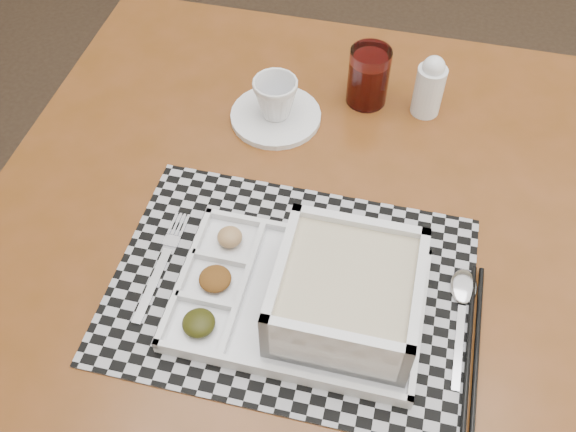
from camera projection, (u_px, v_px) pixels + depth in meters
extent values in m
plane|color=black|center=(461.00, 219.00, 1.88)|extent=(5.00, 5.00, 0.00)
cube|color=#552E0F|center=(316.00, 238.00, 0.94)|extent=(1.01, 1.01, 0.04)
cylinder|color=#552E0F|center=(169.00, 151.00, 1.57)|extent=(0.05, 0.05, 0.71)
cylinder|color=#552E0F|center=(547.00, 218.00, 1.44)|extent=(0.05, 0.05, 0.71)
cube|color=#552E0F|center=(360.00, 83.00, 1.24)|extent=(0.86, 0.04, 0.08)
cube|color=#552E0F|center=(58.00, 211.00, 1.05)|extent=(0.04, 0.86, 0.08)
cube|color=#96969D|center=(291.00, 288.00, 0.86)|extent=(0.48, 0.35, 0.00)
cube|color=silver|center=(299.00, 301.00, 0.84)|extent=(0.32, 0.22, 0.01)
cube|color=silver|center=(316.00, 233.00, 0.89)|extent=(0.32, 0.01, 0.01)
cube|color=silver|center=(279.00, 371.00, 0.77)|extent=(0.32, 0.01, 0.01)
cube|color=silver|center=(185.00, 274.00, 0.85)|extent=(0.01, 0.22, 0.01)
cube|color=silver|center=(420.00, 322.00, 0.81)|extent=(0.01, 0.22, 0.01)
cube|color=silver|center=(243.00, 286.00, 0.84)|extent=(0.01, 0.20, 0.01)
cube|color=silver|center=(204.00, 301.00, 0.83)|extent=(0.08, 0.01, 0.01)
cube|color=silver|center=(220.00, 259.00, 0.87)|extent=(0.08, 0.01, 0.01)
ellipsoid|color=black|center=(199.00, 323.00, 0.80)|extent=(0.04, 0.04, 0.02)
ellipsoid|color=#44230B|center=(215.00, 279.00, 0.84)|extent=(0.04, 0.04, 0.02)
ellipsoid|color=olive|center=(230.00, 237.00, 0.88)|extent=(0.03, 0.03, 0.02)
cube|color=silver|center=(345.00, 307.00, 0.82)|extent=(0.18, 0.18, 0.01)
cube|color=silver|center=(358.00, 240.00, 0.84)|extent=(0.18, 0.01, 0.09)
cube|color=silver|center=(334.00, 352.00, 0.74)|extent=(0.18, 0.01, 0.09)
cube|color=silver|center=(282.00, 279.00, 0.80)|extent=(0.01, 0.18, 0.09)
cube|color=silver|center=(414.00, 306.00, 0.78)|extent=(0.01, 0.18, 0.09)
cube|color=tan|center=(347.00, 294.00, 0.79)|extent=(0.16, 0.16, 0.07)
cube|color=#B8B8BF|center=(152.00, 285.00, 0.86)|extent=(0.01, 0.12, 0.00)
cube|color=#B8B8BF|center=(172.00, 241.00, 0.90)|extent=(0.02, 0.02, 0.00)
cube|color=#B8B8BF|center=(173.00, 223.00, 0.92)|extent=(0.00, 0.04, 0.00)
cube|color=#B8B8BF|center=(177.00, 224.00, 0.92)|extent=(0.00, 0.04, 0.00)
cube|color=#B8B8BF|center=(181.00, 225.00, 0.92)|extent=(0.00, 0.04, 0.00)
cube|color=#B8B8BF|center=(185.00, 226.00, 0.92)|extent=(0.00, 0.04, 0.00)
cube|color=#B8B8BF|center=(459.00, 347.00, 0.80)|extent=(0.01, 0.12, 0.00)
ellipsoid|color=#B8B8BF|center=(464.00, 286.00, 0.85)|extent=(0.04, 0.06, 0.01)
cylinder|color=black|center=(469.00, 346.00, 0.80)|extent=(0.01, 0.24, 0.01)
cylinder|color=black|center=(477.00, 347.00, 0.80)|extent=(0.01, 0.24, 0.01)
cylinder|color=silver|center=(276.00, 116.00, 1.06)|extent=(0.15, 0.15, 0.01)
imported|color=silver|center=(275.00, 98.00, 1.03)|extent=(0.08, 0.08, 0.07)
cylinder|color=white|center=(368.00, 77.00, 1.05)|extent=(0.07, 0.07, 0.10)
cylinder|color=#3F0605|center=(368.00, 82.00, 1.06)|extent=(0.06, 0.06, 0.08)
cylinder|color=silver|center=(429.00, 91.00, 1.04)|extent=(0.05, 0.05, 0.09)
sphere|color=silver|center=(434.00, 67.00, 1.00)|extent=(0.04, 0.04, 0.04)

